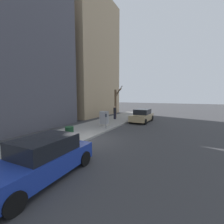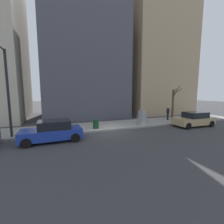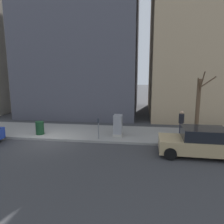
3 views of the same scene
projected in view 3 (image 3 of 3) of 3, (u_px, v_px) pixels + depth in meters
The scene contains 10 objects.
ground_plane at pixel (48, 141), 14.16m from camera, with size 120.00×120.00×0.00m, color #38383A.
sidewalk at pixel (59, 131), 16.10m from camera, with size 4.00×36.00×0.15m, color gray.
parked_car_tan at pixel (200, 142), 11.58m from camera, with size 2.04×4.25×1.52m.
parking_meter at pixel (98, 126), 13.98m from camera, with size 0.14×0.10×1.35m.
utility_box at pixel (118, 126), 14.68m from camera, with size 0.83×0.61×1.43m.
bare_tree at pixel (198, 105), 14.94m from camera, with size 1.13×1.25×4.30m.
trash_bin at pixel (40, 128), 15.05m from camera, with size 0.56×0.56×0.90m, color #14381E.
pedestrian_near_meter at pixel (181, 121), 14.91m from camera, with size 0.37×0.36×1.66m.
office_tower_left at pixel (207, 22), 21.41m from camera, with size 10.75×10.75×18.47m, color tan.
office_block_center at pixel (85, 26), 23.36m from camera, with size 11.31×11.31×18.35m, color #4C4C56.
Camera 3 is at (-12.88, -6.00, 4.46)m, focal length 35.00 mm.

